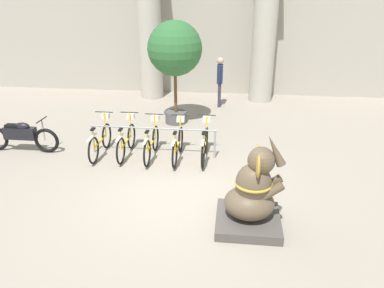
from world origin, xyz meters
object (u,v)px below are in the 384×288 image
object	(u,v)px
motorcycle	(21,135)
person_pedestrian	(220,77)
bicycle_2	(152,143)
bicycle_3	(178,144)
bicycle_4	(205,144)
bicycle_0	(101,140)
bicycle_1	(127,140)
elephant_statue	(252,196)
potted_tree	(175,51)

from	to	relation	value
motorcycle	person_pedestrian	size ratio (longest dim) A/B	1.16
bicycle_2	person_pedestrian	size ratio (longest dim) A/B	0.94
bicycle_3	bicycle_4	xyz separation A→B (m)	(0.68, 0.07, 0.00)
bicycle_0	bicycle_2	world-z (taller)	same
bicycle_1	person_pedestrian	xyz separation A→B (m)	(2.20, 4.69, 0.69)
bicycle_0	person_pedestrian	world-z (taller)	person_pedestrian
bicycle_0	bicycle_3	size ratio (longest dim) A/B	1.00
person_pedestrian	bicycle_0	bearing A→B (deg)	-121.31
bicycle_2	motorcycle	bearing A→B (deg)	-179.73
elephant_statue	potted_tree	xyz separation A→B (m)	(-2.25, 5.55, 1.69)
bicycle_3	motorcycle	distance (m)	4.23
bicycle_1	elephant_statue	size ratio (longest dim) A/B	0.92
bicycle_3	motorcycle	world-z (taller)	bicycle_3
bicycle_0	motorcycle	world-z (taller)	bicycle_0
bicycle_3	bicycle_1	bearing A→B (deg)	176.93
bicycle_2	bicycle_3	bearing A→B (deg)	-0.19
elephant_statue	potted_tree	world-z (taller)	potted_tree
bicycle_2	person_pedestrian	distance (m)	5.04
bicycle_1	elephant_statue	bearing A→B (deg)	-42.22
bicycle_0	person_pedestrian	distance (m)	5.59
bicycle_0	motorcycle	distance (m)	2.18
motorcycle	potted_tree	bearing A→B (deg)	36.68
elephant_statue	person_pedestrian	size ratio (longest dim) A/B	1.01
bicycle_0	bicycle_3	bearing A→B (deg)	-0.77
bicycle_3	elephant_statue	bearing A→B (deg)	-57.45
elephant_statue	motorcycle	distance (m)	6.60
bicycle_3	bicycle_0	bearing A→B (deg)	179.23
bicycle_2	person_pedestrian	bearing A→B (deg)	72.36
elephant_statue	bicycle_2	bearing A→B (deg)	131.48
bicycle_4	bicycle_2	bearing A→B (deg)	-177.11
person_pedestrian	potted_tree	xyz separation A→B (m)	(-1.32, -1.99, 1.20)
motorcycle	bicycle_1	bearing A→B (deg)	1.75
bicycle_0	motorcycle	bearing A→B (deg)	-178.90
potted_tree	elephant_statue	bearing A→B (deg)	-67.88
bicycle_0	person_pedestrian	size ratio (longest dim) A/B	0.94
motorcycle	elephant_statue	bearing A→B (deg)	-24.69
bicycle_2	motorcycle	distance (m)	3.55
potted_tree	bicycle_1	bearing A→B (deg)	-108.07
bicycle_0	elephant_statue	distance (m)	4.74
bicycle_2	elephant_statue	size ratio (longest dim) A/B	0.92
elephant_statue	person_pedestrian	distance (m)	7.61
elephant_statue	bicycle_4	bearing A→B (deg)	110.90
bicycle_1	potted_tree	bearing A→B (deg)	71.93
bicycle_0	potted_tree	distance (m)	3.69
bicycle_2	elephant_statue	world-z (taller)	elephant_statue
potted_tree	bicycle_4	bearing A→B (deg)	-66.63
elephant_statue	motorcycle	xyz separation A→B (m)	(-6.00, 2.76, -0.16)
bicycle_1	bicycle_3	size ratio (longest dim) A/B	1.00
bicycle_4	potted_tree	size ratio (longest dim) A/B	0.53
bicycle_1	motorcycle	distance (m)	2.86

